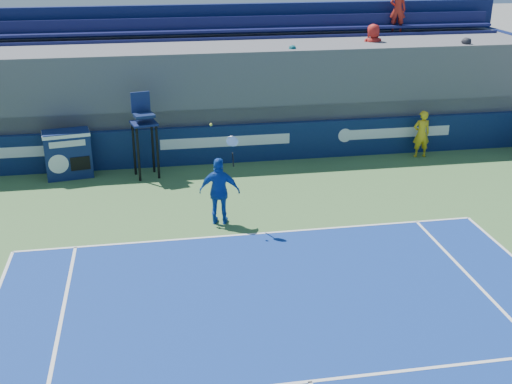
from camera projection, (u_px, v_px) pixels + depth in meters
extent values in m
imported|color=yellow|center=(421.00, 134.00, 20.24)|extent=(0.56, 0.38, 1.51)
cube|color=white|center=(253.00, 234.00, 15.25)|extent=(10.97, 0.07, 0.00)
cube|color=white|center=(310.00, 381.00, 10.24)|extent=(8.23, 0.07, 0.00)
cube|color=#0D1D48|center=(225.00, 144.00, 19.79)|extent=(20.40, 0.20, 1.20)
cube|color=white|center=(22.00, 152.00, 18.71)|extent=(3.20, 0.01, 0.32)
cube|color=white|center=(226.00, 142.00, 19.65)|extent=(4.00, 0.01, 0.32)
cube|color=white|center=(396.00, 133.00, 20.51)|extent=(3.60, 0.01, 0.32)
cylinder|color=white|center=(345.00, 135.00, 20.25)|extent=(0.44, 0.01, 0.44)
cube|color=#101F50|center=(68.00, 154.00, 18.60)|extent=(1.40, 0.90, 1.40)
cube|color=white|center=(66.00, 133.00, 18.36)|extent=(1.42, 0.93, 0.10)
cylinder|color=white|center=(59.00, 164.00, 18.25)|extent=(0.56, 0.11, 0.56)
cube|color=black|center=(80.00, 163.00, 18.45)|extent=(0.55, 0.11, 0.40)
cube|color=silver|center=(67.00, 144.00, 18.13)|extent=(0.99, 0.17, 0.18)
cylinder|color=black|center=(138.00, 155.00, 18.23)|extent=(0.08, 0.08, 1.60)
cylinder|color=black|center=(158.00, 152.00, 18.43)|extent=(0.08, 0.08, 1.60)
cylinder|color=black|center=(134.00, 149.00, 18.71)|extent=(0.08, 0.08, 1.60)
cylinder|color=black|center=(153.00, 147.00, 18.91)|extent=(0.08, 0.08, 1.60)
cube|color=#0F194B|center=(144.00, 123.00, 18.26)|extent=(0.84, 0.84, 0.06)
cube|color=#121F47|center=(144.00, 116.00, 18.08)|extent=(0.64, 0.56, 0.08)
cube|color=navy|center=(140.00, 102.00, 18.27)|extent=(0.55, 0.18, 0.60)
imported|color=#1548AD|center=(220.00, 191.00, 15.52)|extent=(1.06, 0.62, 1.69)
cylinder|color=black|center=(233.00, 160.00, 15.11)|extent=(0.08, 0.16, 0.39)
torus|color=silver|center=(232.00, 141.00, 14.87)|extent=(0.31, 0.20, 0.29)
cylinder|color=white|center=(232.00, 141.00, 14.87)|extent=(0.26, 0.15, 0.24)
sphere|color=yellow|center=(211.00, 125.00, 14.81)|extent=(0.07, 0.07, 0.07)
cube|color=#54545A|center=(218.00, 95.00, 21.12)|extent=(20.40, 3.60, 3.38)
cube|color=#54545A|center=(223.00, 112.00, 19.97)|extent=(20.40, 0.90, 0.55)
cube|color=#13174A|center=(223.00, 98.00, 19.70)|extent=(20.00, 0.45, 0.08)
cube|color=#13174A|center=(222.00, 90.00, 19.85)|extent=(20.00, 0.06, 0.45)
cube|color=#54545A|center=(219.00, 88.00, 20.58)|extent=(20.40, 0.90, 0.55)
cube|color=#13174A|center=(219.00, 74.00, 20.31)|extent=(20.00, 0.45, 0.08)
cube|color=#13174A|center=(218.00, 66.00, 20.46)|extent=(20.00, 0.06, 0.45)
cube|color=#54545A|center=(215.00, 66.00, 21.20)|extent=(20.40, 0.90, 0.55)
cube|color=#13174A|center=(215.00, 52.00, 20.93)|extent=(20.00, 0.45, 0.08)
cube|color=#13174A|center=(214.00, 44.00, 21.08)|extent=(20.00, 0.06, 0.45)
cube|color=#54545A|center=(212.00, 45.00, 21.81)|extent=(20.40, 0.90, 0.55)
cube|color=#13174A|center=(212.00, 31.00, 21.54)|extent=(20.00, 0.45, 0.08)
cube|color=#13174A|center=(211.00, 24.00, 21.69)|extent=(20.00, 0.06, 0.45)
cube|color=#0C1647|center=(211.00, 68.00, 22.71)|extent=(20.80, 0.30, 4.40)
cube|color=#0C1647|center=(507.00, 83.00, 22.74)|extent=(0.30, 3.90, 3.40)
imported|color=yellow|center=(26.00, 86.00, 18.63)|extent=(0.79, 0.66, 1.50)
imported|color=white|center=(167.00, 80.00, 19.25)|extent=(1.07, 0.69, 1.58)
imported|color=teal|center=(292.00, 73.00, 19.83)|extent=(1.07, 0.60, 1.72)
imported|color=#AB1D18|center=(372.00, 49.00, 20.91)|extent=(0.81, 0.54, 1.62)
imported|color=black|center=(462.00, 66.00, 20.69)|extent=(0.69, 0.48, 1.81)
imported|color=#A92618|center=(398.00, 9.00, 22.40)|extent=(0.64, 0.54, 1.50)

